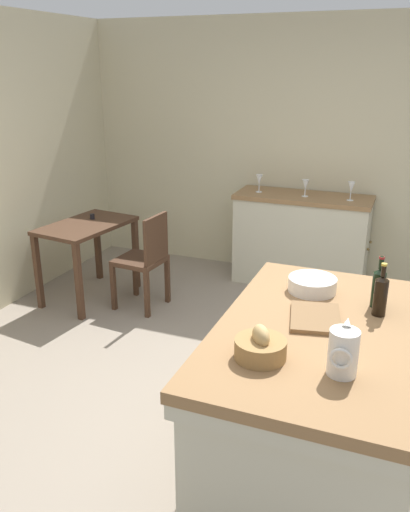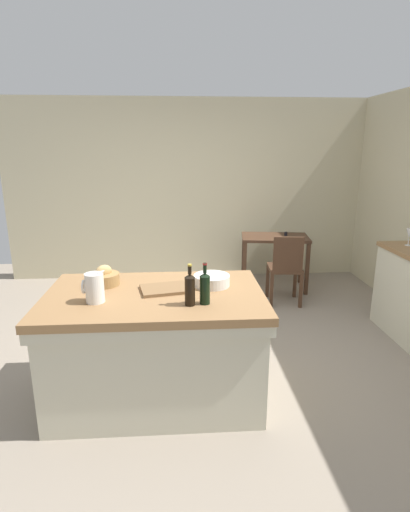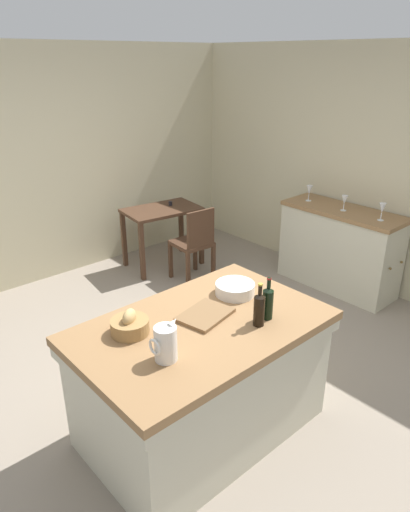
{
  "view_description": "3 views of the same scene",
  "coord_description": "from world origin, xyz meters",
  "px_view_note": "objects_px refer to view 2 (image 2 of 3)",
  "views": [
    {
      "loc": [
        -2.83,
        -0.86,
        2.13
      ],
      "look_at": [
        0.31,
        0.39,
        0.91
      ],
      "focal_mm": 37.12,
      "sensor_mm": 36.0,
      "label": 1
    },
    {
      "loc": [
        -0.17,
        -3.35,
        1.92
      ],
      "look_at": [
        0.08,
        0.41,
        0.89
      ],
      "focal_mm": 28.03,
      "sensor_mm": 36.0,
      "label": 2
    },
    {
      "loc": [
        -2.06,
        -2.44,
        2.45
      ],
      "look_at": [
        0.27,
        0.16,
        0.94
      ],
      "focal_mm": 32.56,
      "sensor_mm": 36.0,
      "label": 3
    }
  ],
  "objects_px": {
    "wooden_chair": "(286,267)",
    "bread_basket": "(104,278)",
    "writing_desk": "(275,245)",
    "wine_glass_middle": "(409,234)",
    "wine_bottle_amber": "(190,289)",
    "wine_bottle_dark": "(205,287)",
    "pitcher": "(94,287)",
    "wash_bowl": "(212,280)",
    "cutting_board": "(164,289)",
    "island_table": "(156,341)"
  },
  "relations": [
    {
      "from": "pitcher",
      "to": "writing_desk",
      "type": "bearing_deg",
      "value": 53.55
    },
    {
      "from": "writing_desk",
      "to": "bread_basket",
      "type": "xyz_separation_m",
      "value": [
        -1.91,
        -2.23,
        0.3
      ]
    },
    {
      "from": "island_table",
      "to": "pitcher",
      "type": "height_order",
      "value": "pitcher"
    },
    {
      "from": "island_table",
      "to": "wash_bowl",
      "type": "height_order",
      "value": "wash_bowl"
    },
    {
      "from": "wine_glass_middle",
      "to": "wine_bottle_dark",
      "type": "bearing_deg",
      "value": -149.17
    },
    {
      "from": "wooden_chair",
      "to": "cutting_board",
      "type": "xyz_separation_m",
      "value": [
        -1.43,
        -1.78,
        0.39
      ]
    },
    {
      "from": "pitcher",
      "to": "bread_basket",
      "type": "distance_m",
      "value": 0.37
    },
    {
      "from": "writing_desk",
      "to": "wine_glass_middle",
      "type": "relative_size",
      "value": 5.44
    },
    {
      "from": "writing_desk",
      "to": "wine_bottle_dark",
      "type": "height_order",
      "value": "wine_bottle_dark"
    },
    {
      "from": "wooden_chair",
      "to": "wine_glass_middle",
      "type": "height_order",
      "value": "wine_glass_middle"
    },
    {
      "from": "bread_basket",
      "to": "island_table",
      "type": "bearing_deg",
      "value": -27.73
    },
    {
      "from": "wash_bowl",
      "to": "wine_bottle_dark",
      "type": "xyz_separation_m",
      "value": [
        -0.07,
        -0.37,
        0.08
      ]
    },
    {
      "from": "wash_bowl",
      "to": "cutting_board",
      "type": "distance_m",
      "value": 0.38
    },
    {
      "from": "wash_bowl",
      "to": "wine_glass_middle",
      "type": "relative_size",
      "value": 1.6
    },
    {
      "from": "pitcher",
      "to": "wine_bottle_amber",
      "type": "relative_size",
      "value": 0.86
    },
    {
      "from": "island_table",
      "to": "writing_desk",
      "type": "xyz_separation_m",
      "value": [
        1.51,
        2.44,
        0.15
      ]
    },
    {
      "from": "pitcher",
      "to": "wine_bottle_amber",
      "type": "height_order",
      "value": "wine_bottle_amber"
    },
    {
      "from": "island_table",
      "to": "wooden_chair",
      "type": "xyz_separation_m",
      "value": [
        1.51,
        1.83,
        0.02
      ]
    },
    {
      "from": "wine_bottle_dark",
      "to": "wine_bottle_amber",
      "type": "height_order",
      "value": "same"
    },
    {
      "from": "island_table",
      "to": "wine_bottle_amber",
      "type": "distance_m",
      "value": 0.63
    },
    {
      "from": "island_table",
      "to": "wooden_chair",
      "type": "relative_size",
      "value": 1.83
    },
    {
      "from": "wooden_chair",
      "to": "wine_bottle_dark",
      "type": "distance_m",
      "value": 2.41
    },
    {
      "from": "writing_desk",
      "to": "cutting_board",
      "type": "distance_m",
      "value": 2.8
    },
    {
      "from": "island_table",
      "to": "wash_bowl",
      "type": "relative_size",
      "value": 5.76
    },
    {
      "from": "wine_bottle_amber",
      "to": "wine_glass_middle",
      "type": "distance_m",
      "value": 2.7
    },
    {
      "from": "island_table",
      "to": "wine_glass_middle",
      "type": "height_order",
      "value": "wine_glass_middle"
    },
    {
      "from": "bread_basket",
      "to": "pitcher",
      "type": "bearing_deg",
      "value": -90.09
    },
    {
      "from": "pitcher",
      "to": "wine_bottle_amber",
      "type": "distance_m",
      "value": 0.67
    },
    {
      "from": "bread_basket",
      "to": "wine_bottle_dark",
      "type": "distance_m",
      "value": 0.89
    },
    {
      "from": "wooden_chair",
      "to": "bread_basket",
      "type": "bearing_deg",
      "value": -139.76
    },
    {
      "from": "wooden_chair",
      "to": "wine_bottle_dark",
      "type": "bearing_deg",
      "value": -118.89
    },
    {
      "from": "wooden_chair",
      "to": "bread_basket",
      "type": "height_order",
      "value": "bread_basket"
    },
    {
      "from": "cutting_board",
      "to": "writing_desk",
      "type": "bearing_deg",
      "value": 59.01
    },
    {
      "from": "wooden_chair",
      "to": "wine_glass_middle",
      "type": "bearing_deg",
      "value": -34.03
    },
    {
      "from": "pitcher",
      "to": "wine_glass_middle",
      "type": "xyz_separation_m",
      "value": [
        3.0,
        1.25,
        0.07
      ]
    },
    {
      "from": "pitcher",
      "to": "wine_bottle_dark",
      "type": "bearing_deg",
      "value": -6.12
    },
    {
      "from": "wine_bottle_amber",
      "to": "writing_desk",
      "type": "bearing_deg",
      "value": 65.1
    },
    {
      "from": "wooden_chair",
      "to": "bread_basket",
      "type": "xyz_separation_m",
      "value": [
        -1.91,
        -1.62,
        0.44
      ]
    },
    {
      "from": "wine_glass_middle",
      "to": "wine_bottle_amber",
      "type": "bearing_deg",
      "value": -150.0
    },
    {
      "from": "wash_bowl",
      "to": "cutting_board",
      "type": "height_order",
      "value": "wash_bowl"
    },
    {
      "from": "cutting_board",
      "to": "island_table",
      "type": "bearing_deg",
      "value": -145.8
    },
    {
      "from": "wash_bowl",
      "to": "wine_glass_middle",
      "type": "xyz_separation_m",
      "value": [
        2.15,
        0.96,
        0.13
      ]
    },
    {
      "from": "wine_bottle_amber",
      "to": "wine_bottle_dark",
      "type": "bearing_deg",
      "value": 10.08
    },
    {
      "from": "wooden_chair",
      "to": "wine_bottle_amber",
      "type": "height_order",
      "value": "wine_bottle_amber"
    },
    {
      "from": "pitcher",
      "to": "wine_bottle_dark",
      "type": "relative_size",
      "value": 0.86
    },
    {
      "from": "pitcher",
      "to": "cutting_board",
      "type": "relative_size",
      "value": 0.72
    },
    {
      "from": "wash_bowl",
      "to": "wine_bottle_amber",
      "type": "xyz_separation_m",
      "value": [
        -0.18,
        -0.39,
        0.08
      ]
    },
    {
      "from": "wooden_chair",
      "to": "wash_bowl",
      "type": "xyz_separation_m",
      "value": [
        -1.06,
        -1.69,
        0.43
      ]
    },
    {
      "from": "bread_basket",
      "to": "wine_bottle_amber",
      "type": "bearing_deg",
      "value": -35.11
    },
    {
      "from": "island_table",
      "to": "pitcher",
      "type": "distance_m",
      "value": 0.67
    }
  ]
}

